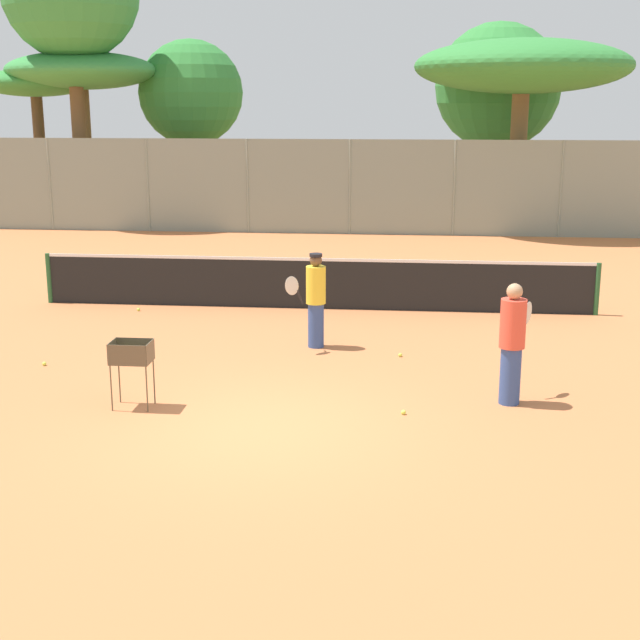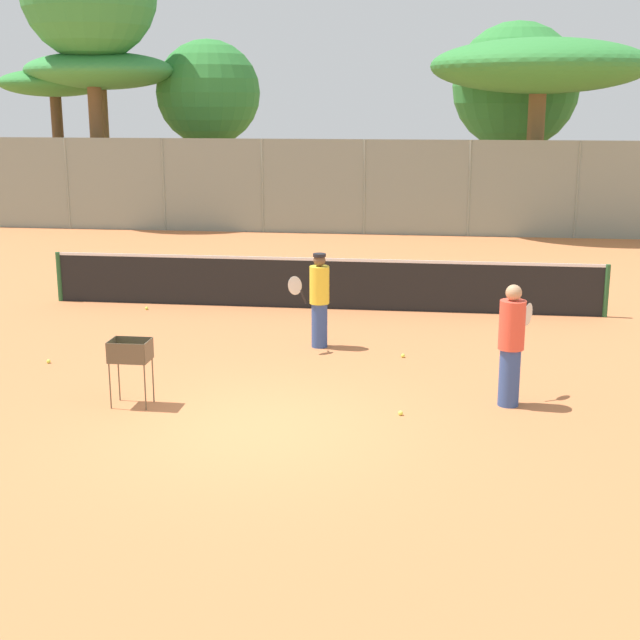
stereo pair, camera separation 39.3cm
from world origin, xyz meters
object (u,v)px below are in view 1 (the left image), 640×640
object	(u,v)px
player_white_outfit	(315,299)
parked_car	(443,199)
player_red_cap	(512,343)
ball_cart	(131,358)
tennis_net	(315,282)

from	to	relation	value
player_white_outfit	parked_car	size ratio (longest dim) A/B	0.40
player_red_cap	ball_cart	bearing A→B (deg)	126.47
ball_cart	parked_car	distance (m)	22.44
tennis_net	player_red_cap	size ratio (longest dim) A/B	6.57
tennis_net	player_red_cap	xyz separation A→B (m)	(3.41, -5.67, 0.35)
player_white_outfit	ball_cart	bearing A→B (deg)	11.45
player_white_outfit	tennis_net	bearing A→B (deg)	-129.03
player_white_outfit	player_red_cap	size ratio (longest dim) A/B	0.95
tennis_net	parked_car	bearing A→B (deg)	78.48
ball_cart	parked_car	size ratio (longest dim) A/B	0.23
tennis_net	parked_car	size ratio (longest dim) A/B	2.75
player_white_outfit	player_red_cap	xyz separation A→B (m)	(3.09, -2.71, 0.04)
player_red_cap	tennis_net	bearing A→B (deg)	59.99
tennis_net	player_red_cap	bearing A→B (deg)	-58.99
tennis_net	player_white_outfit	world-z (taller)	player_white_outfit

